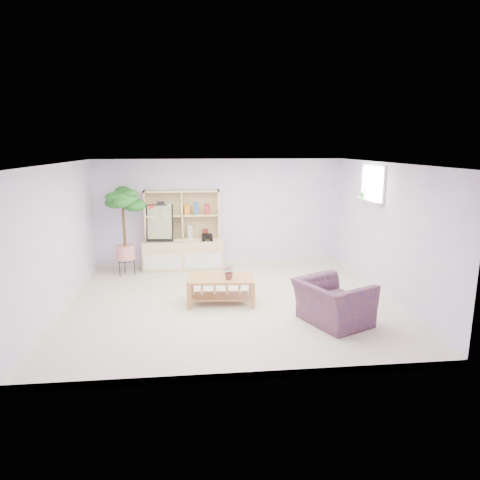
{
  "coord_description": "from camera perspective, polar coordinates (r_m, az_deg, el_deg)",
  "views": [
    {
      "loc": [
        -0.55,
        -7.0,
        2.67
      ],
      "look_at": [
        0.27,
        0.69,
        0.97
      ],
      "focal_mm": 32.0,
      "sensor_mm": 36.0,
      "label": 1
    }
  ],
  "objects": [
    {
      "name": "storage_unit",
      "position": [
        9.42,
        -7.65,
        1.26
      ],
      "size": [
        1.74,
        0.59,
        1.74
      ],
      "primitive_type": null,
      "color": "beige",
      "rests_on": "floor"
    },
    {
      "name": "floor_tree",
      "position": [
        9.19,
        -15.17,
        1.07
      ],
      "size": [
        0.8,
        0.8,
        1.87
      ],
      "primitive_type": null,
      "rotation": [
        0.0,
        0.0,
        -0.19
      ],
      "color": "#186F14",
      "rests_on": "floor"
    },
    {
      "name": "window_sill",
      "position": [
        8.31,
        16.84,
        5.02
      ],
      "size": [
        0.14,
        1.0,
        0.04
      ],
      "primitive_type": "cube",
      "color": "silver",
      "rests_on": "walls"
    },
    {
      "name": "coffee_table",
      "position": [
        7.45,
        -2.54,
        -6.71
      ],
      "size": [
        1.18,
        0.71,
        0.47
      ],
      "primitive_type": null,
      "rotation": [
        0.0,
        0.0,
        -0.08
      ],
      "color": "#9D6F3A",
      "rests_on": "floor"
    },
    {
      "name": "table_plant",
      "position": [
        7.25,
        -1.43,
        -4.26
      ],
      "size": [
        0.24,
        0.21,
        0.25
      ],
      "primitive_type": "imported",
      "rotation": [
        0.0,
        0.0,
        -0.06
      ],
      "color": "#2B652D",
      "rests_on": "coffee_table"
    },
    {
      "name": "baseboard",
      "position": [
        7.5,
        -1.49,
        -8.07
      ],
      "size": [
        5.5,
        5.0,
        0.1
      ],
      "primitive_type": null,
      "color": "silver",
      "rests_on": "floor"
    },
    {
      "name": "sill_plant",
      "position": [
        8.56,
        16.16,
        6.16
      ],
      "size": [
        0.15,
        0.14,
        0.22
      ],
      "primitive_type": "imported",
      "rotation": [
        0.0,
        0.0,
        0.43
      ],
      "color": "#186F14",
      "rests_on": "window_sill"
    },
    {
      "name": "poster",
      "position": [
        9.36,
        -10.66,
        2.22
      ],
      "size": [
        0.59,
        0.17,
        0.8
      ],
      "primitive_type": null,
      "rotation": [
        0.0,
        0.0,
        -0.07
      ],
      "color": "yellow",
      "rests_on": "storage_unit"
    },
    {
      "name": "window",
      "position": [
        8.3,
        17.36,
        7.21
      ],
      "size": [
        0.1,
        0.98,
        0.68
      ],
      "primitive_type": null,
      "color": "white",
      "rests_on": "walls"
    },
    {
      "name": "toy_truck",
      "position": [
        9.35,
        -4.4,
        0.42
      ],
      "size": [
        0.33,
        0.24,
        0.17
      ],
      "primitive_type": null,
      "rotation": [
        0.0,
        0.0,
        0.06
      ],
      "color": "black",
      "rests_on": "storage_unit"
    },
    {
      "name": "walls",
      "position": [
        7.17,
        -1.54,
        0.56
      ],
      "size": [
        5.51,
        5.01,
        2.4
      ],
      "color": "silver",
      "rests_on": "floor"
    },
    {
      "name": "ceiling",
      "position": [
        7.03,
        -1.6,
        10.18
      ],
      "size": [
        5.5,
        5.0,
        0.01
      ],
      "primitive_type": "cube",
      "color": "white",
      "rests_on": "walls"
    },
    {
      "name": "armchair",
      "position": [
        6.74,
        12.29,
        -7.74
      ],
      "size": [
        1.25,
        1.31,
        0.76
      ],
      "primitive_type": "imported",
      "rotation": [
        0.0,
        0.0,
        2.0
      ],
      "color": "navy",
      "rests_on": "floor"
    },
    {
      "name": "floor",
      "position": [
        7.51,
        -1.49,
        -8.43
      ],
      "size": [
        5.5,
        5.0,
        0.01
      ],
      "primitive_type": "cube",
      "color": "#BFAD8B",
      "rests_on": "ground"
    }
  ]
}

